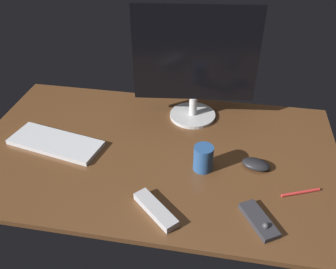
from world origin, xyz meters
TOP-DOWN VIEW (x-y plane):
  - desk at (0.00, 0.00)cm, footprint 140.00×84.00cm
  - monitor at (11.77, 26.46)cm, footprint 49.31×19.78cm
  - keyboard at (-38.75, -2.97)cm, footprint 38.69×21.01cm
  - computer_mouse at (38.45, -2.94)cm, footprint 11.45×8.82cm
  - media_remote at (39.08, -28.71)cm, footprint 12.72×15.88cm
  - tv_remote at (7.04, -30.30)cm, footprint 16.54×15.72cm
  - coffee_mug at (19.53, -6.78)cm, footprint 7.05×7.05cm
  - pen at (53.14, -13.58)cm, footprint 13.16×6.20cm

SIDE VIEW (x-z plane):
  - desk at x=0.00cm, z-range 0.00..2.00cm
  - pen at x=53.14cm, z-range 2.00..2.97cm
  - keyboard at x=-38.75cm, z-range 2.00..3.80cm
  - media_remote at x=39.08cm, z-range 1.40..4.51cm
  - tv_remote at x=7.04cm, z-range 2.00..4.47cm
  - computer_mouse at x=38.45cm, z-range 2.00..5.05cm
  - coffee_mug at x=19.53cm, z-range 2.00..11.65cm
  - monitor at x=11.77cm, z-range 3.00..51.77cm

